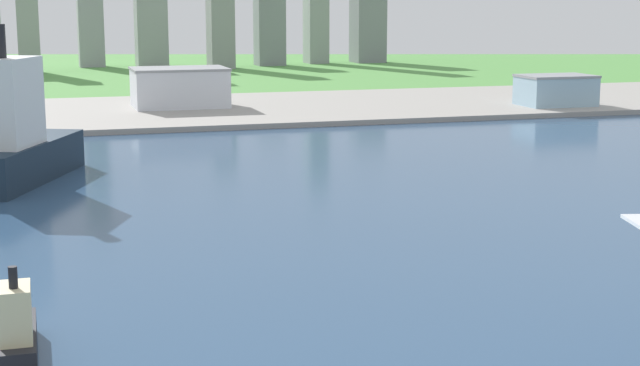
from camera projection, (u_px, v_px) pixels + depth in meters
name	position (u px, v px, depth m)	size (l,w,h in m)	color
ground_plane	(258.00, 182.00, 300.43)	(2400.00, 2400.00, 0.00)	#519343
water_bay	(314.00, 224.00, 243.97)	(840.00, 360.00, 0.15)	#2D4C70
industrial_pier	(169.00, 111.00, 478.94)	(840.00, 140.00, 2.50)	#9A958E
tugboat_small	(17.00, 331.00, 151.35)	(5.87, 22.68, 16.00)	black
cargo_ship	(16.00, 138.00, 295.13)	(40.14, 63.73, 48.18)	#192838
warehouse_main	(180.00, 87.00, 486.50)	(46.58, 32.85, 19.44)	silver
warehouse_annex	(556.00, 90.00, 493.25)	(36.11, 25.21, 15.37)	#99BCD1
distant_skyline	(157.00, 12.00, 805.71)	(422.90, 82.47, 135.31)	gray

